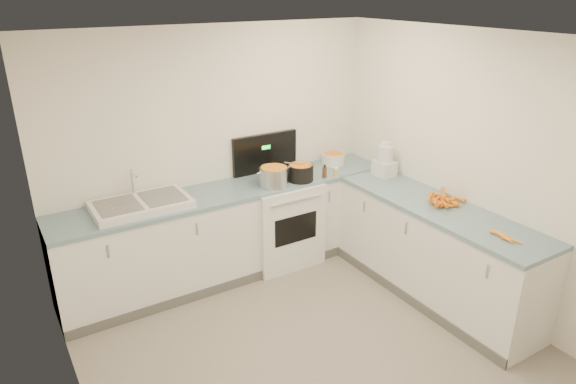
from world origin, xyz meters
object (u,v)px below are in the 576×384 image
stove (279,219)px  spice_jar (336,173)px  sink (141,204)px  extract_bottle (325,172)px  mixing_bowl (333,159)px  steel_pot (274,178)px  food_processor (385,161)px  black_pot (301,174)px

stove → spice_jar: stove is taller
sink → extract_bottle: size_ratio=7.27×
mixing_bowl → extract_bottle: bearing=-137.4°
steel_pot → food_processor: size_ratio=0.80×
sink → mixing_bowl: size_ratio=3.22×
sink → steel_pot: bearing=-6.6°
black_pot → spice_jar: bearing=-14.0°
extract_bottle → spice_jar: size_ratio=1.42×
steel_pot → extract_bottle: (0.58, -0.07, -0.03)m
sink → stove: bearing=-0.6°
black_pot → food_processor: 0.91m
extract_bottle → spice_jar: 0.13m
stove → extract_bottle: 0.71m
black_pot → mixing_bowl: 0.65m
black_pot → extract_bottle: size_ratio=2.24×
stove → sink: size_ratio=1.58×
steel_pot → spice_jar: size_ratio=3.54×
sink → spice_jar: sink is taller
steel_pot → spice_jar: (0.70, -0.11, -0.05)m
stove → food_processor: bearing=-25.6°
spice_jar → food_processor: bearing=-28.2°
black_pot → extract_bottle: bearing=-13.9°
black_pot → food_processor: (0.84, -0.34, 0.08)m
steel_pot → black_pot: bearing=-1.8°
stove → mixing_bowl: 0.94m
steel_pot → food_processor: (1.16, -0.35, 0.07)m
food_processor → sink: bearing=168.5°
sink → black_pot: sink is taller
sink → mixing_bowl: bearing=2.2°
stove → sink: bearing=179.4°
steel_pot → mixing_bowl: 0.95m
steel_pot → black_pot: size_ratio=1.11×
steel_pot → spice_jar: steel_pot is taller
stove → spice_jar: (0.56, -0.24, 0.51)m
extract_bottle → sink: bearing=173.1°
stove → black_pot: (0.17, -0.15, 0.54)m
sink → food_processor: bearing=-11.5°
spice_jar → food_processor: size_ratio=0.23×
stove → steel_pot: bearing=-135.8°
sink → extract_bottle: (1.88, -0.23, 0.02)m
stove → steel_pot: size_ratio=4.62×
black_pot → extract_bottle: 0.27m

